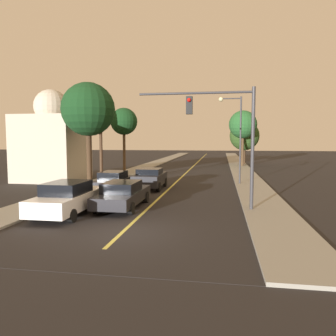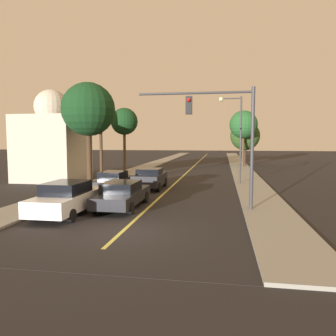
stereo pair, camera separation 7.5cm
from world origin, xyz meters
TOP-DOWN VIEW (x-y plane):
  - ground_plane at (0.00, 0.00)m, footprint 200.00×200.00m
  - road_surface at (0.00, 36.00)m, footprint 9.87×80.00m
  - sidewalk_left at (-6.18, 36.00)m, footprint 2.50×80.00m
  - sidewalk_right at (6.18, 36.00)m, footprint 2.50×80.00m
  - car_near_lane_front at (-1.38, 4.57)m, footprint 2.01×5.13m
  - car_near_lane_second at (-1.38, 11.39)m, footprint 1.99×4.20m
  - car_outer_lane_front at (-3.55, 2.70)m, footprint 2.05×5.17m
  - car_outer_lane_second at (-3.55, 9.54)m, footprint 1.86×4.74m
  - traffic_signal_mast at (3.92, 4.76)m, footprint 5.89×0.42m
  - streetlamp_right at (4.85, 14.74)m, footprint 1.83×0.36m
  - utility_pole_left at (-5.53, 12.38)m, footprint 1.60×0.24m
  - tree_left_near at (-6.46, 12.23)m, footprint 4.14×4.14m
  - tree_left_far at (-6.75, 22.59)m, footprint 2.93×2.93m
  - tree_right_near at (6.60, 33.15)m, footprint 3.74×3.74m
  - tree_right_far at (7.02, 36.03)m, footprint 4.20×4.20m
  - domed_building_left at (-11.06, 15.01)m, footprint 5.26×5.26m

SIDE VIEW (x-z plane):
  - ground_plane at x=0.00m, z-range 0.00..0.00m
  - road_surface at x=0.00m, z-range 0.00..0.01m
  - sidewalk_left at x=-6.18m, z-range 0.00..0.12m
  - sidewalk_right at x=6.18m, z-range 0.00..0.12m
  - car_near_lane_front at x=-1.38m, z-range 0.02..1.45m
  - car_outer_lane_second at x=-3.55m, z-range 0.04..1.50m
  - car_outer_lane_front at x=-3.55m, z-range 0.00..1.61m
  - car_near_lane_second at x=-1.38m, z-range 0.04..1.58m
  - domed_building_left at x=-11.06m, z-range -0.63..7.41m
  - utility_pole_left at x=-5.53m, z-range 0.28..7.52m
  - tree_right_far at x=7.02m, z-range 1.10..7.29m
  - traffic_signal_mast at x=3.92m, z-range 1.29..7.41m
  - streetlamp_right at x=4.85m, z-range 1.12..8.05m
  - tree_left_far at x=-6.75m, z-range 2.09..9.07m
  - tree_right_near at x=6.60m, z-range 1.93..9.37m
  - tree_left_near at x=-6.46m, z-range 1.98..9.93m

